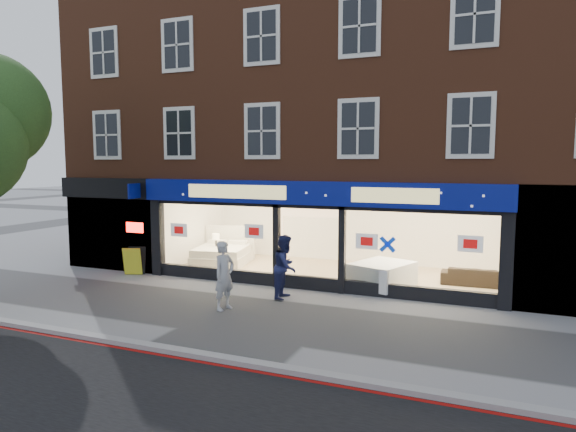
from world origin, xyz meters
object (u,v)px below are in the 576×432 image
Objects in this scene: mattress_stack at (382,274)px; a_board at (134,261)px; display_bed at (223,254)px; pedestrian_grey at (224,275)px; sofa at (473,276)px; pedestrian_blue at (285,267)px.

a_board reaches higher than mattress_stack.
display_bed is at bearing 29.70° from a_board.
pedestrian_grey reaches higher than mattress_stack.
a_board is at bearing 78.52° from pedestrian_grey.
sofa is at bearing 24.76° from mattress_stack.
pedestrian_blue is (5.98, -0.80, 0.43)m from a_board.
display_bed reaches higher than a_board.
pedestrian_blue is at bearing -137.83° from mattress_stack.
pedestrian_grey reaches higher than sofa.
pedestrian_grey is at bearing -131.82° from mattress_stack.
sofa is at bearing -59.24° from pedestrian_blue.
a_board is at bearing -171.09° from mattress_stack.
sofa is at bearing -7.55° from a_board.
mattress_stack is 1.21× the size of pedestrian_blue.
display_bed is 1.45× the size of pedestrian_grey.
pedestrian_grey is 1.00× the size of pedestrian_blue.
mattress_stack is 8.40m from a_board.
pedestrian_grey is at bearing 37.98° from sofa.
display_bed is 1.19× the size of mattress_stack.
display_bed is 2.73× the size of a_board.
pedestrian_blue reaches higher than pedestrian_grey.
sofa is at bearing -12.24° from display_bed.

